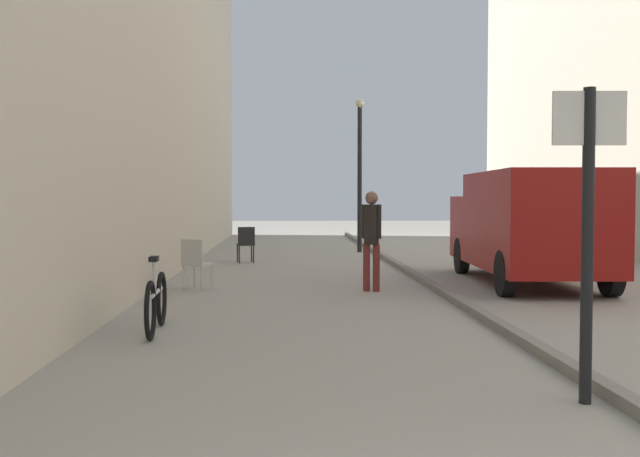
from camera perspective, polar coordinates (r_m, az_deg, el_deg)
ground_plane at (r=14.02m, az=2.10°, el=-4.57°), size 80.00×80.00×0.00m
building_facade_left at (r=14.85m, az=-18.64°, el=16.31°), size 2.95×40.00×10.61m
kerb_strip at (r=14.24m, az=8.47°, el=-4.24°), size 0.16×40.00×0.12m
pedestrian_main_foreground at (r=13.37m, az=4.01°, el=-0.41°), size 0.35×0.26×1.81m
delivery_van at (r=15.08m, az=15.74°, el=0.37°), size 2.27×5.60×2.19m
street_sign_post at (r=6.42m, az=20.02°, el=0.85°), size 0.60×0.10×2.60m
lamp_post at (r=22.95m, az=3.09°, el=4.95°), size 0.28×0.28×4.76m
bicycle_leaning at (r=9.52m, az=-12.56°, el=-5.63°), size 0.13×1.77×0.98m
cafe_chair_near_window at (r=13.73m, az=-9.63°, el=-2.46°), size 0.58×0.58×0.94m
cafe_chair_by_doorway at (r=19.31m, az=-5.76°, el=-1.04°), size 0.52×0.52×0.94m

